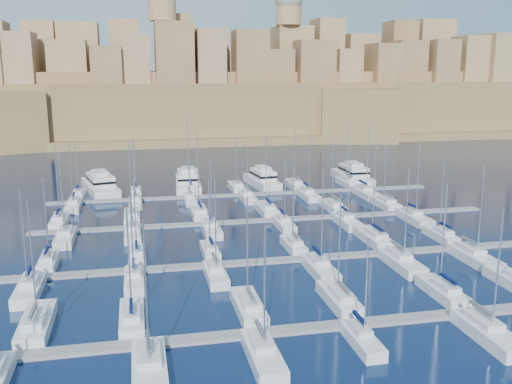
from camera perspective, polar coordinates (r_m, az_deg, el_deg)
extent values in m
plane|color=black|center=(95.08, 2.81, -4.47)|extent=(600.00, 600.00, 0.00)
cube|color=slate|center=(64.84, 10.68, -12.74)|extent=(84.00, 2.00, 0.40)
cube|color=slate|center=(84.04, 4.91, -6.64)|extent=(84.00, 2.00, 0.40)
cube|color=slate|center=(104.35, 1.42, -2.82)|extent=(84.00, 2.00, 0.40)
cube|color=slate|center=(125.24, -0.91, -0.25)|extent=(84.00, 2.00, 0.40)
cube|color=silver|center=(66.72, -21.07, -12.31)|extent=(3.04, 10.12, 1.71)
cube|color=silver|center=(65.33, -21.29, -11.72)|extent=(2.13, 4.55, 0.70)
cylinder|color=#9EA0A8|center=(64.64, -21.50, -6.31)|extent=(0.18, 0.18, 12.67)
cube|color=#595B60|center=(64.46, -21.44, -11.04)|extent=(0.35, 4.05, 0.35)
cube|color=silver|center=(65.18, -12.30, -12.37)|extent=(2.63, 8.75, 1.64)
cube|color=silver|center=(63.90, -12.35, -11.74)|extent=(1.84, 3.94, 0.70)
cylinder|color=#9EA0A8|center=(63.03, -12.59, -6.43)|extent=(0.18, 0.18, 12.32)
cube|color=#06103F|center=(63.08, -12.40, -11.03)|extent=(0.35, 3.50, 0.35)
cube|color=silver|center=(66.52, -0.77, -11.53)|extent=(2.83, 9.44, 1.67)
cube|color=silver|center=(65.20, -0.61, -10.91)|extent=(1.98, 4.25, 0.70)
cylinder|color=#9EA0A8|center=(64.48, -0.87, -5.72)|extent=(0.18, 0.18, 12.18)
cube|color=#595B60|center=(64.37, -0.52, -10.21)|extent=(0.35, 3.78, 0.35)
cube|color=silver|center=(69.29, 8.30, -10.66)|extent=(2.82, 9.41, 1.67)
cube|color=silver|center=(68.03, 8.61, -10.04)|extent=(1.98, 4.24, 0.70)
cylinder|color=#9EA0A8|center=(67.37, 8.34, -5.19)|extent=(0.18, 0.18, 11.90)
cube|color=#595B60|center=(67.23, 8.78, -9.35)|extent=(0.35, 3.77, 0.35)
cube|color=silver|center=(74.46, 18.06, -9.51)|extent=(2.67, 8.90, 1.64)
cube|color=silver|center=(73.33, 18.47, -8.90)|extent=(1.87, 4.00, 0.70)
cylinder|color=#9EA0A8|center=(72.54, 18.26, -4.11)|extent=(0.18, 0.18, 12.69)
cube|color=#06103F|center=(72.61, 18.71, -8.24)|extent=(0.35, 3.56, 0.35)
cube|color=silver|center=(54.83, -10.61, -17.26)|extent=(3.10, 10.35, 1.72)
cube|color=silver|center=(55.17, -10.69, -15.64)|extent=(2.17, 4.66, 0.70)
cylinder|color=#9EA0A8|center=(51.05, -10.93, -10.08)|extent=(0.18, 0.18, 13.50)
cube|color=#595B60|center=(55.15, -10.75, -14.42)|extent=(0.35, 4.14, 0.35)
cube|color=silver|center=(56.41, 0.73, -16.16)|extent=(2.77, 9.22, 1.66)
cube|color=silver|center=(56.66, 0.52, -14.68)|extent=(1.94, 4.15, 0.70)
cylinder|color=#9EA0A8|center=(53.04, 0.86, -9.78)|extent=(0.18, 0.18, 12.23)
cube|color=#595B60|center=(56.60, 0.42, -13.52)|extent=(0.35, 3.69, 0.35)
cube|color=silver|center=(60.11, 10.60, -14.54)|extent=(2.21, 7.37, 1.57)
cube|color=silver|center=(60.22, 10.37, -13.28)|extent=(1.55, 3.32, 0.70)
cylinder|color=#9EA0A8|center=(57.40, 10.97, -9.45)|extent=(0.18, 0.18, 10.20)
cube|color=#06103F|center=(60.09, 10.27, -12.23)|extent=(0.35, 2.95, 0.35)
cube|color=silver|center=(64.97, 22.23, -13.10)|extent=(3.02, 10.07, 1.70)
cube|color=silver|center=(65.24, 21.82, -11.80)|extent=(2.11, 4.53, 0.70)
cylinder|color=#9EA0A8|center=(61.97, 23.03, -7.27)|extent=(0.18, 0.18, 12.59)
cube|color=#595B60|center=(65.21, 21.64, -10.79)|extent=(0.35, 4.03, 0.35)
cube|color=silver|center=(86.28, -20.00, -6.64)|extent=(2.40, 8.00, 1.60)
cube|color=silver|center=(85.18, -20.13, -6.08)|extent=(1.68, 3.60, 0.70)
cylinder|color=#9EA0A8|center=(84.88, -20.28, -2.44)|extent=(0.18, 0.18, 11.26)
cube|color=#06103F|center=(84.49, -20.21, -5.49)|extent=(0.35, 3.20, 0.35)
cube|color=silver|center=(85.40, -11.81, -6.33)|extent=(2.44, 8.14, 1.61)
cube|color=silver|center=(84.27, -11.84, -5.77)|extent=(1.71, 3.66, 0.70)
cylinder|color=#9EA0A8|center=(84.04, -12.00, -2.22)|extent=(0.18, 0.18, 10.83)
cube|color=#06103F|center=(83.56, -11.87, -5.17)|extent=(0.35, 3.26, 0.35)
cube|color=silver|center=(85.81, -4.60, -6.02)|extent=(2.32, 7.73, 1.59)
cube|color=silver|center=(84.73, -4.55, -5.45)|extent=(1.62, 3.48, 0.70)
cylinder|color=#9EA0A8|center=(84.50, -4.70, -2.09)|extent=(0.18, 0.18, 10.36)
cube|color=#06103F|center=(84.05, -4.52, -4.85)|extent=(0.35, 3.09, 0.35)
cube|color=silver|center=(88.38, 3.75, -5.45)|extent=(2.39, 7.96, 1.60)
cube|color=silver|center=(87.31, 3.91, -4.89)|extent=(1.67, 3.58, 0.70)
cylinder|color=#9EA0A8|center=(86.98, 3.74, -1.25)|extent=(0.18, 0.18, 11.53)
cube|color=#595B60|center=(86.64, 3.99, -4.30)|extent=(0.35, 3.19, 0.35)
cube|color=silver|center=(93.85, 11.64, -4.59)|extent=(3.06, 10.20, 1.71)
cube|color=silver|center=(92.61, 11.92, -4.05)|extent=(2.14, 4.59, 0.70)
cylinder|color=#9EA0A8|center=(92.30, 11.73, 0.35)|extent=(0.18, 0.18, 14.59)
cube|color=#06103F|center=(91.88, 12.08, -3.51)|extent=(0.35, 4.08, 0.35)
cube|color=silver|center=(98.06, 17.98, -4.24)|extent=(2.48, 8.27, 1.61)
cube|color=silver|center=(97.06, 18.26, -3.72)|extent=(1.74, 3.72, 0.70)
cylinder|color=#9EA0A8|center=(96.82, 18.11, -0.49)|extent=(0.18, 0.18, 11.36)
cube|color=#06103F|center=(96.44, 18.43, -3.18)|extent=(0.35, 3.31, 0.35)
cube|color=silver|center=(76.44, -21.74, -9.20)|extent=(2.84, 9.46, 1.67)
cube|color=silver|center=(76.91, -21.69, -8.12)|extent=(1.99, 4.26, 0.70)
cylinder|color=#9EA0A8|center=(73.84, -22.22, -4.32)|extent=(0.18, 0.18, 12.17)
cube|color=#06103F|center=(77.00, -21.70, -7.27)|extent=(0.35, 3.79, 0.35)
cube|color=silver|center=(75.84, -12.09, -8.77)|extent=(2.45, 8.15, 1.61)
cube|color=silver|center=(76.21, -12.14, -7.74)|extent=(1.71, 3.67, 0.70)
cylinder|color=#9EA0A8|center=(73.49, -12.31, -4.40)|extent=(0.18, 0.18, 10.69)
cube|color=#06103F|center=(76.24, -12.17, -6.89)|extent=(0.35, 3.26, 0.35)
cube|color=silver|center=(76.30, -4.04, -8.38)|extent=(2.54, 8.45, 1.62)
cube|color=silver|center=(76.68, -4.14, -7.34)|extent=(1.78, 3.80, 0.70)
cylinder|color=#9EA0A8|center=(73.73, -4.07, -3.44)|extent=(0.18, 0.18, 12.24)
cube|color=#595B60|center=(76.73, -4.20, -6.50)|extent=(0.35, 3.38, 0.35)
cube|color=silver|center=(78.84, 6.41, -7.71)|extent=(2.87, 9.58, 1.68)
cube|color=silver|center=(79.30, 6.21, -6.67)|extent=(2.01, 4.31, 0.70)
cylinder|color=#9EA0A8|center=(76.19, 6.65, -2.59)|extent=(0.18, 0.18, 13.11)
cube|color=#06103F|center=(79.40, 6.12, -5.85)|extent=(0.35, 3.83, 0.35)
cube|color=silver|center=(83.02, 14.38, -6.98)|extent=(3.03, 10.09, 1.70)
cube|color=silver|center=(83.49, 14.12, -5.98)|extent=(2.12, 4.54, 0.70)
cylinder|color=#9EA0A8|center=(80.53, 14.82, -2.23)|extent=(0.18, 0.18, 12.75)
cube|color=#595B60|center=(83.61, 14.01, -5.19)|extent=(0.35, 4.04, 0.35)
cube|color=silver|center=(88.37, 21.02, -6.24)|extent=(3.09, 10.31, 1.72)
cube|color=silver|center=(88.83, 20.72, -5.30)|extent=(2.17, 4.64, 0.70)
cylinder|color=#9EA0A8|center=(86.02, 21.57, -1.73)|extent=(0.18, 0.18, 12.84)
cube|color=#595B60|center=(88.94, 20.59, -4.56)|extent=(0.35, 4.13, 0.35)
cube|color=silver|center=(107.89, -19.03, -2.81)|extent=(2.75, 9.15, 1.66)
cube|color=silver|center=(106.72, -19.13, -2.33)|extent=(1.92, 4.12, 0.70)
cylinder|color=#9EA0A8|center=(106.75, -19.28, 1.04)|extent=(0.18, 0.18, 12.96)
cube|color=#06103F|center=(106.03, -19.20, -1.84)|extent=(0.35, 3.66, 0.35)
cube|color=silver|center=(107.07, -12.30, -2.52)|extent=(2.79, 9.31, 1.67)
cube|color=silver|center=(105.87, -12.33, -2.03)|extent=(1.96, 4.19, 0.70)
cylinder|color=#9EA0A8|center=(105.89, -12.49, 1.47)|extent=(0.18, 0.18, 13.35)
cube|color=#595B60|center=(105.17, -12.36, -1.54)|extent=(0.35, 3.72, 0.35)
cube|color=silver|center=(107.83, -5.70, -2.19)|extent=(2.91, 9.71, 1.69)
cube|color=silver|center=(106.60, -5.66, -1.69)|extent=(2.04, 4.37, 0.70)
cylinder|color=#9EA0A8|center=(106.57, -5.83, 2.10)|extent=(0.18, 0.18, 14.53)
cube|color=#06103F|center=(105.88, -5.64, -1.21)|extent=(0.35, 3.88, 0.35)
cube|color=silver|center=(110.01, 1.06, -1.83)|extent=(2.96, 9.86, 1.69)
cube|color=silver|center=(108.79, 1.18, -1.35)|extent=(2.07, 4.44, 0.70)
cylinder|color=#9EA0A8|center=(108.85, 1.02, 2.18)|extent=(0.18, 0.18, 13.79)
cube|color=#06103F|center=(108.08, 1.25, -0.87)|extent=(0.35, 3.94, 0.35)
cube|color=silver|center=(113.44, 7.67, -1.51)|extent=(2.80, 9.33, 1.67)
cube|color=silver|center=(112.31, 7.85, -1.04)|extent=(1.96, 4.20, 0.70)
cylinder|color=#9EA0A8|center=(112.44, 7.69, 1.97)|extent=(0.18, 0.18, 12.17)
cube|color=#595B60|center=(111.65, 7.94, -0.57)|extent=(0.35, 3.73, 0.35)
cube|color=silver|center=(117.77, 12.74, -1.19)|extent=(2.93, 9.76, 1.69)
cube|color=silver|center=(116.65, 12.96, -0.73)|extent=(2.05, 4.39, 0.70)
cylinder|color=#9EA0A8|center=(116.81, 12.80, 2.22)|extent=(0.18, 0.18, 12.37)
cube|color=#595B60|center=(115.99, 13.09, -0.28)|extent=(0.35, 3.90, 0.35)
cube|color=silver|center=(96.86, -18.54, -4.47)|extent=(2.80, 9.33, 1.67)
cube|color=silver|center=(97.43, -18.53, -3.64)|extent=(1.96, 4.20, 0.70)
cylinder|color=#9EA0A8|center=(94.60, -18.87, -0.19)|extent=(0.18, 0.18, 13.34)
cube|color=#595B60|center=(97.61, -18.54, -2.98)|extent=(0.35, 3.73, 0.35)
cube|color=silver|center=(96.40, -12.23, -4.18)|extent=(2.65, 8.83, 1.64)
cube|color=silver|center=(96.93, -12.26, -3.37)|extent=(1.85, 3.97, 0.70)
cylinder|color=#9EA0A8|center=(94.24, -12.42, -0.14)|extent=(0.18, 0.18, 12.47)
cube|color=#595B60|center=(97.08, -12.29, -2.71)|extent=(0.35, 3.53, 0.35)
cube|color=silver|center=(96.91, -4.50, -3.84)|extent=(2.77, 9.25, 1.66)
cube|color=silver|center=(97.48, -4.59, -3.02)|extent=(1.94, 4.16, 0.70)
cylinder|color=#9EA0A8|center=(94.85, -4.53, -0.09)|extent=(0.18, 0.18, 11.50)
cube|color=#06103F|center=(97.65, -4.63, -2.36)|extent=(0.35, 3.70, 0.35)
cube|color=silver|center=(99.78, 2.83, -3.35)|extent=(2.48, 8.27, 1.61)
cube|color=silver|center=(100.25, 2.71, -2.59)|extent=(1.74, 3.72, 0.70)
cylinder|color=#9EA0A8|center=(97.87, 2.93, 0.15)|extent=(0.18, 0.18, 11.02)
cube|color=#06103F|center=(100.37, 2.66, -1.96)|extent=(0.35, 3.31, 0.35)
cube|color=silver|center=(102.68, 9.05, -3.03)|extent=(2.81, 9.35, 1.67)
cube|color=silver|center=(103.22, 8.88, -2.26)|extent=(1.96, 4.21, 0.70)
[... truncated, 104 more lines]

